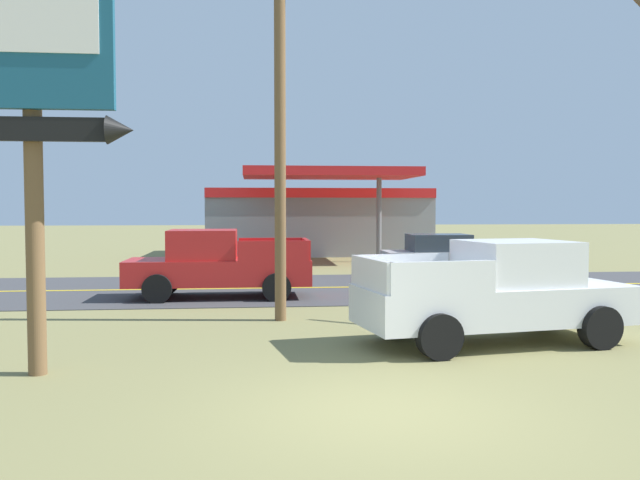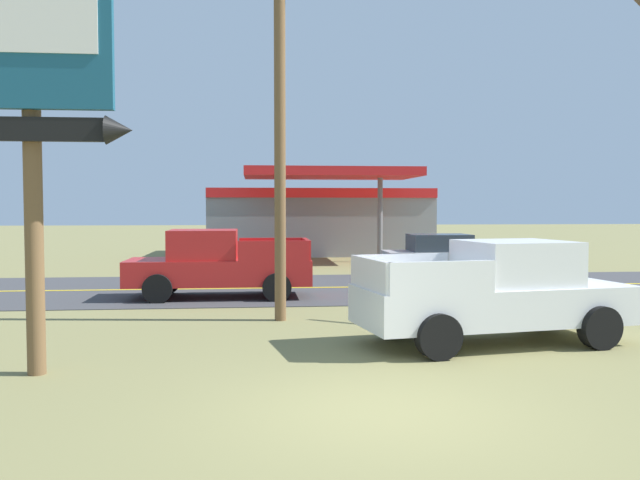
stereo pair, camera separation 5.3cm
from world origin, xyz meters
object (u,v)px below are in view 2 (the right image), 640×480
at_px(gas_station, 318,219).
at_px(car_silver_near_lane, 442,257).
at_px(pickup_white_parked_on_lawn, 497,293).
at_px(utility_pole, 280,118).
at_px(pickup_red_on_road, 217,264).
at_px(motel_sign, 32,76).

distance_m(gas_station, car_silver_near_lane, 14.01).
bearing_deg(pickup_white_parked_on_lawn, car_silver_near_lane, 79.26).
relative_size(utility_pole, pickup_red_on_road, 1.67).
relative_size(motel_sign, utility_pole, 0.78).
xyz_separation_m(gas_station, pickup_white_parked_on_lawn, (1.06, -24.58, -0.98)).
bearing_deg(car_silver_near_lane, pickup_red_on_road, -152.72).
relative_size(motel_sign, car_silver_near_lane, 1.62).
bearing_deg(gas_station, pickup_red_on_road, -104.68).
bearing_deg(pickup_red_on_road, motel_sign, -104.58).
bearing_deg(utility_pole, pickup_white_parked_on_lawn, -36.71).
bearing_deg(pickup_red_on_road, car_silver_near_lane, 27.28).
distance_m(gas_station, pickup_red_on_road, 18.23).
height_order(motel_sign, utility_pole, utility_pole).
bearing_deg(pickup_red_on_road, gas_station, 75.32).
bearing_deg(motel_sign, car_silver_near_lane, 51.71).
distance_m(motel_sign, utility_pole, 6.12).
bearing_deg(pickup_white_parked_on_lawn, motel_sign, -167.82).
bearing_deg(pickup_white_parked_on_lawn, utility_pole, 143.29).
bearing_deg(gas_station, pickup_white_parked_on_lawn, -87.53).
distance_m(motel_sign, pickup_white_parked_on_lawn, 8.89).
relative_size(gas_station, car_silver_near_lane, 2.86).
xyz_separation_m(gas_station, car_silver_near_lane, (3.14, -13.61, -1.11)).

